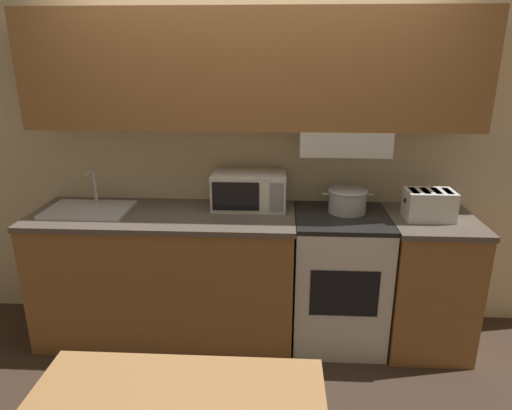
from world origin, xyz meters
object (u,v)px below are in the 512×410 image
(cooking_pot, at_px, (347,200))
(sink_basin, at_px, (89,209))
(stove_range, at_px, (338,278))
(toaster, at_px, (429,205))
(microwave, at_px, (249,191))

(cooking_pot, height_order, sink_basin, sink_basin)
(stove_range, relative_size, toaster, 2.96)
(cooking_pot, bearing_deg, microwave, 175.19)
(cooking_pot, distance_m, sink_basin, 1.77)
(microwave, xyz_separation_m, sink_basin, (-1.09, -0.14, -0.11))
(sink_basin, bearing_deg, microwave, 7.46)
(stove_range, xyz_separation_m, microwave, (-0.63, 0.13, 0.59))
(cooking_pot, height_order, toaster, toaster)
(stove_range, bearing_deg, sink_basin, -179.61)
(stove_range, bearing_deg, toaster, -3.81)
(toaster, bearing_deg, sink_basin, 179.37)
(cooking_pot, bearing_deg, sink_basin, -177.19)
(microwave, xyz_separation_m, toaster, (1.18, -0.17, -0.03))
(cooking_pot, relative_size, toaster, 1.09)
(stove_range, bearing_deg, microwave, 168.23)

